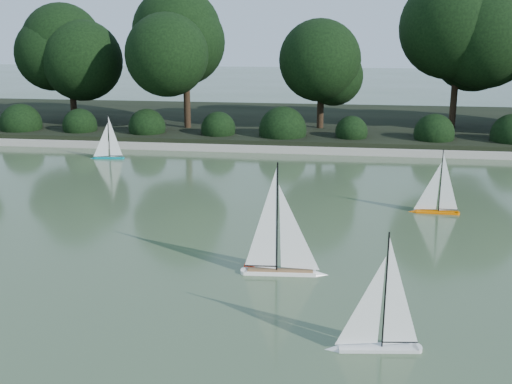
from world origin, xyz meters
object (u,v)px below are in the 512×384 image
sailboat_white_a (371,331)px  sailboat_teal (106,151)px  sailboat_white_b (287,256)px  race_buoy (249,266)px  sailboat_orange (433,202)px

sailboat_white_a → sailboat_teal: 11.19m
sailboat_white_b → race_buoy: sailboat_white_b is taller
sailboat_white_b → sailboat_teal: bearing=126.9°
sailboat_white_b → sailboat_orange: (2.44, 3.33, -0.06)m
race_buoy → sailboat_white_a: bearing=-53.3°
sailboat_white_a → sailboat_teal: sailboat_white_a is taller
sailboat_white_b → sailboat_orange: sailboat_white_b is taller
sailboat_white_a → sailboat_white_b: 2.32m
sailboat_teal → race_buoy: sailboat_teal is taller
sailboat_white_b → sailboat_orange: size_ratio=1.34×
sailboat_white_a → sailboat_orange: 5.52m
sailboat_white_b → sailboat_orange: bearing=53.7°
sailboat_white_a → sailboat_white_b: size_ratio=0.85×
sailboat_teal → race_buoy: bearing=-55.3°
sailboat_orange → race_buoy: (-3.01, -3.12, -0.20)m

